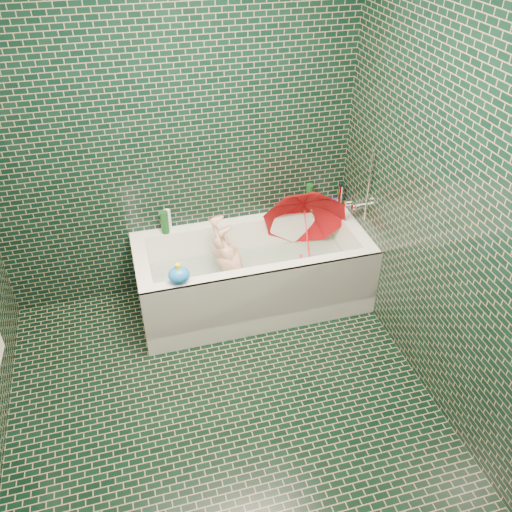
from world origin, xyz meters
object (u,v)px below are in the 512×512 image
object	(u,v)px
child	(236,272)
rubber_duck	(314,207)
bath_toy	(179,275)
umbrella	(307,230)
bathtub	(253,281)

from	to	relation	value
child	rubber_duck	xyz separation A→B (m)	(0.71, 0.29, 0.28)
rubber_duck	bath_toy	size ratio (longest dim) A/B	0.60
umbrella	rubber_duck	world-z (taller)	umbrella
bathtub	rubber_duck	bearing A→B (deg)	28.37
umbrella	bathtub	bearing A→B (deg)	-153.31
child	bath_toy	world-z (taller)	bath_toy
bathtub	bath_toy	world-z (taller)	bath_toy
bath_toy	umbrella	bearing A→B (deg)	-3.87
bathtub	rubber_duck	size ratio (longest dim) A/B	15.68
umbrella	bath_toy	size ratio (longest dim) A/B	3.40
bath_toy	bathtub	bearing A→B (deg)	3.14
child	bath_toy	distance (m)	0.63
umbrella	rubber_duck	distance (m)	0.28
bathtub	child	xyz separation A→B (m)	(-0.13, 0.02, 0.10)
child	rubber_duck	world-z (taller)	rubber_duck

